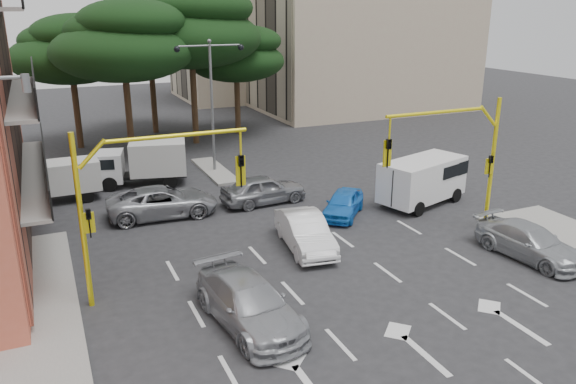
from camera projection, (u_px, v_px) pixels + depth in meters
name	position (u px, v px, depth m)	size (l,w,h in m)	color
ground	(342.00, 282.00, 20.69)	(120.00, 120.00, 0.00)	#28282B
median_strip	(215.00, 171.00, 34.55)	(1.40, 6.00, 0.15)	gray
apartment_beige_near	(364.00, 10.00, 53.21)	(20.20, 12.15, 18.70)	#C0A890
apartment_beige_far	(251.00, 19.00, 61.24)	(16.20, 12.15, 16.70)	#C0A890
pine_left_near	(123.00, 41.00, 35.83)	(9.15, 9.15, 10.23)	#382616
pine_center	(191.00, 27.00, 39.28)	(9.98, 9.98, 11.16)	#382616
pine_left_far	(70.00, 49.00, 38.36)	(8.32, 8.32, 9.30)	#382616
pine_right	(237.00, 54.00, 43.21)	(7.49, 7.49, 8.37)	#382616
pine_back	(150.00, 35.00, 43.06)	(9.15, 9.15, 10.23)	#382616
signal_mast_right	(462.00, 150.00, 23.82)	(5.79, 0.37, 6.00)	yellow
signal_mast_left	(136.00, 190.00, 18.58)	(5.79, 0.37, 6.00)	yellow
street_lamp_center	(211.00, 83.00, 32.87)	(4.16, 0.36, 7.77)	slate
car_white_hatch	(305.00, 232.00, 23.41)	(1.55, 4.46, 1.47)	white
car_blue_compact	(343.00, 203.00, 27.13)	(1.47, 3.65, 1.24)	blue
car_silver_wagon	(249.00, 303.00, 17.77)	(2.08, 5.11, 1.48)	#A1A2A8
car_silver_cross_a	(163.00, 202.00, 27.05)	(2.42, 5.25, 1.46)	#A0A2A8
car_silver_cross_b	(263.00, 189.00, 28.82)	(1.77, 4.41, 1.50)	gray
car_silver_parked	(530.00, 242.00, 22.55)	(1.88, 4.62, 1.34)	#A8ABB0
van_white	(422.00, 181.00, 28.60)	(2.17, 4.79, 2.39)	white
box_truck_a	(58.00, 182.00, 28.96)	(1.81, 4.30, 2.12)	silver
box_truck_b	(142.00, 163.00, 31.66)	(2.14, 5.10, 2.51)	silver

